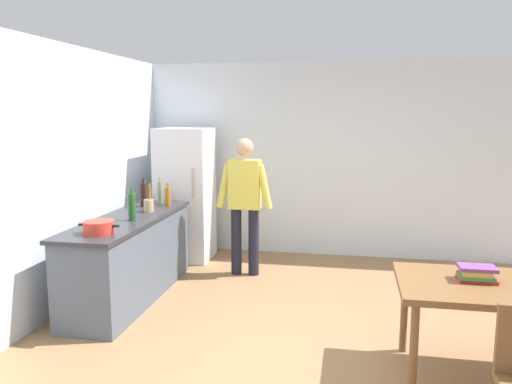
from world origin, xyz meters
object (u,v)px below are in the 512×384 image
object	(u,v)px
person	(245,197)
bottle_wine_green	(132,207)
utensil_jar	(149,205)
bottle_vinegar_tall	(160,192)
bottle_oil_amber	(168,197)
cooking_pot	(99,227)
bottle_wine_dark	(143,194)
bottle_beer_brown	(149,193)
refrigerator	(185,194)
book_stack	(476,274)
bottle_sauce_red	(168,196)
dining_table	(494,294)

from	to	relation	value
person	bottle_wine_green	bearing A→B (deg)	-128.12
utensil_jar	bottle_vinegar_tall	size ratio (longest dim) A/B	1.00
bottle_wine_green	bottle_oil_amber	world-z (taller)	bottle_wine_green
cooking_pot	bottle_oil_amber	distance (m)	1.45
bottle_vinegar_tall	bottle_wine_dark	xyz separation A→B (m)	(-0.10, -0.27, 0.01)
bottle_beer_brown	bottle_wine_green	bearing A→B (deg)	-76.45
bottle_beer_brown	refrigerator	bearing A→B (deg)	68.77
book_stack	bottle_oil_amber	bearing A→B (deg)	150.53
bottle_wine_dark	bottle_oil_amber	distance (m)	0.29
refrigerator	bottle_wine_green	xyz separation A→B (m)	(0.01, -1.75, 0.15)
bottle_beer_brown	cooking_pot	bearing A→B (deg)	-82.97
bottle_wine_green	bottle_sauce_red	distance (m)	0.99
bottle_wine_green	bottle_wine_dark	bearing A→B (deg)	104.69
dining_table	cooking_pot	bearing A→B (deg)	174.07
bottle_beer_brown	book_stack	xyz separation A→B (m)	(3.43, -2.01, -0.20)
person	utensil_jar	xyz separation A→B (m)	(-0.95, -0.72, 0.00)
refrigerator	cooking_pot	world-z (taller)	refrigerator
refrigerator	dining_table	bearing A→B (deg)	-39.29
bottle_oil_amber	book_stack	distance (m)	3.55
refrigerator	bottle_beer_brown	size ratio (longest dim) A/B	6.92
cooking_pot	bottle_wine_green	distance (m)	0.61
person	bottle_beer_brown	world-z (taller)	person
book_stack	dining_table	bearing A→B (deg)	-20.36
utensil_jar	person	bearing A→B (deg)	37.14
bottle_sauce_red	bottle_beer_brown	distance (m)	0.31
cooking_pot	bottle_oil_amber	xyz separation A→B (m)	(0.13, 1.44, 0.06)
utensil_jar	bottle_wine_green	world-z (taller)	bottle_wine_green
refrigerator	book_stack	bearing A→B (deg)	-39.88
bottle_sauce_red	bottle_vinegar_tall	bearing A→B (deg)	156.10
bottle_wine_green	bottle_oil_amber	size ratio (longest dim) A/B	1.21
bottle_wine_dark	bottle_oil_amber	bearing A→B (deg)	13.83
bottle_vinegar_tall	dining_table	bearing A→B (deg)	-30.48
bottle_oil_amber	bottle_vinegar_tall	bearing A→B (deg)	130.75
refrigerator	bottle_wine_dark	distance (m)	1.01
bottle_sauce_red	bottle_oil_amber	size ratio (longest dim) A/B	0.86
bottle_sauce_red	book_stack	world-z (taller)	bottle_sauce_red
bottle_vinegar_tall	bottle_oil_amber	distance (m)	0.27
utensil_jar	cooking_pot	bearing A→B (deg)	-92.14
person	utensil_jar	size ratio (longest dim) A/B	5.31
bottle_oil_amber	utensil_jar	bearing A→B (deg)	-103.94
bottle_sauce_red	dining_table	bearing A→B (deg)	-30.72
bottle_beer_brown	person	bearing A→B (deg)	4.48
cooking_pot	bottle_oil_amber	size ratio (longest dim) A/B	1.43
refrigerator	bottle_sauce_red	xyz separation A→B (m)	(0.04, -0.76, 0.10)
refrigerator	utensil_jar	xyz separation A→B (m)	(-0.00, -1.27, 0.08)
bottle_beer_brown	bottle_vinegar_tall	bearing A→B (deg)	-19.81
refrigerator	bottle_vinegar_tall	bearing A→B (deg)	-96.85
person	dining_table	size ratio (longest dim) A/B	1.21
dining_table	bottle_wine_dark	distance (m)	3.91
utensil_jar	refrigerator	bearing A→B (deg)	89.96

